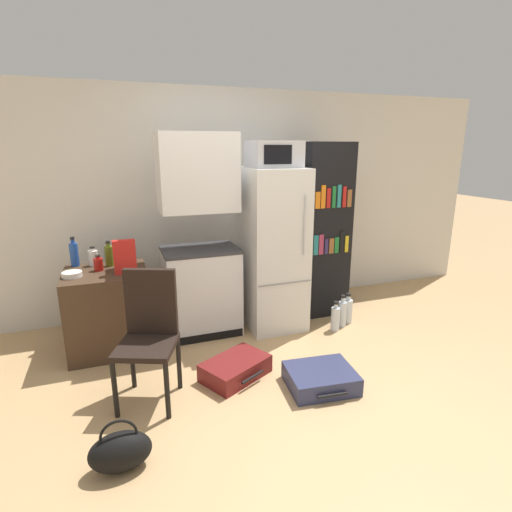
{
  "coord_description": "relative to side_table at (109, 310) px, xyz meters",
  "views": [
    {
      "loc": [
        -1.18,
        -2.4,
        1.83
      ],
      "look_at": [
        -0.01,
        0.85,
        0.89
      ],
      "focal_mm": 28.0,
      "sensor_mm": 36.0,
      "label": 1
    }
  ],
  "objects": [
    {
      "name": "bottle_clear_short",
      "position": [
        0.21,
        0.05,
        0.44
      ],
      "size": [
        0.08,
        0.08,
        0.14
      ],
      "color": "silver",
      "rests_on": "side_table"
    },
    {
      "name": "handbag",
      "position": [
        0.04,
        -1.59,
        -0.25
      ],
      "size": [
        0.36,
        0.2,
        0.33
      ],
      "color": "black",
      "rests_on": "ground_plane"
    },
    {
      "name": "chair",
      "position": [
        0.29,
        -0.89,
        0.19
      ],
      "size": [
        0.52,
        0.52,
        0.98
      ],
      "rotation": [
        0.0,
        0.0,
        -0.38
      ],
      "color": "black",
      "rests_on": "ground_plane"
    },
    {
      "name": "kitchen_hutch",
      "position": [
        0.89,
        0.07,
        0.54
      ],
      "size": [
        0.74,
        0.52,
        1.96
      ],
      "color": "white",
      "rests_on": "ground_plane"
    },
    {
      "name": "cereal_box",
      "position": [
        0.18,
        -0.13,
        0.53
      ],
      "size": [
        0.19,
        0.07,
        0.3
      ],
      "color": "red",
      "rests_on": "side_table"
    },
    {
      "name": "bottle_amber_beer",
      "position": [
        0.21,
        0.28,
        0.44
      ],
      "size": [
        0.06,
        0.06,
        0.15
      ],
      "color": "brown",
      "rests_on": "side_table"
    },
    {
      "name": "water_bottle_middle",
      "position": [
        2.29,
        -0.33,
        -0.23
      ],
      "size": [
        0.08,
        0.08,
        0.35
      ],
      "color": "silver",
      "rests_on": "ground_plane"
    },
    {
      "name": "water_bottle_front",
      "position": [
        2.39,
        -0.27,
        -0.24
      ],
      "size": [
        0.1,
        0.1,
        0.33
      ],
      "color": "silver",
      "rests_on": "ground_plane"
    },
    {
      "name": "suitcase_large_flat",
      "position": [
        1.54,
        -1.24,
        -0.3
      ],
      "size": [
        0.56,
        0.49,
        0.15
      ],
      "rotation": [
        0.0,
        0.0,
        -0.11
      ],
      "color": "navy",
      "rests_on": "ground_plane"
    },
    {
      "name": "wall_back",
      "position": [
        1.5,
        0.73,
        0.85
      ],
      "size": [
        6.4,
        0.1,
        2.45
      ],
      "color": "silver",
      "rests_on": "ground_plane"
    },
    {
      "name": "refrigerator",
      "position": [
        1.62,
        -0.0,
        0.44
      ],
      "size": [
        0.57,
        0.68,
        1.64
      ],
      "color": "silver",
      "rests_on": "ground_plane"
    },
    {
      "name": "water_bottle_back",
      "position": [
        2.17,
        -0.39,
        -0.24
      ],
      "size": [
        0.09,
        0.09,
        0.32
      ],
      "color": "silver",
      "rests_on": "ground_plane"
    },
    {
      "name": "bottle_ketchup_red",
      "position": [
        -0.05,
        0.04,
        0.44
      ],
      "size": [
        0.08,
        0.08,
        0.14
      ],
      "color": "#AD1914",
      "rests_on": "side_table"
    },
    {
      "name": "bookshelf",
      "position": [
        2.27,
        0.13,
        0.57
      ],
      "size": [
        0.52,
        0.41,
        1.88
      ],
      "color": "black",
      "rests_on": "ground_plane"
    },
    {
      "name": "bottle_milk_white",
      "position": [
        -0.09,
        0.23,
        0.45
      ],
      "size": [
        0.09,
        0.09,
        0.18
      ],
      "color": "white",
      "rests_on": "side_table"
    },
    {
      "name": "suitcase_small_flat",
      "position": [
        0.95,
        -0.88,
        -0.3
      ],
      "size": [
        0.63,
        0.55,
        0.15
      ],
      "rotation": [
        0.0,
        0.0,
        0.49
      ],
      "color": "maroon",
      "rests_on": "ground_plane"
    },
    {
      "name": "bottle_blue_soda",
      "position": [
        -0.26,
        0.27,
        0.49
      ],
      "size": [
        0.08,
        0.08,
        0.28
      ],
      "color": "#1E47A3",
      "rests_on": "side_table"
    },
    {
      "name": "microwave",
      "position": [
        1.62,
        -0.01,
        1.39
      ],
      "size": [
        0.47,
        0.43,
        0.25
      ],
      "color": "#B7B7BC",
      "rests_on": "refrigerator"
    },
    {
      "name": "side_table",
      "position": [
        0.0,
        0.0,
        0.0
      ],
      "size": [
        0.72,
        0.65,
        0.75
      ],
      "color": "#422D1E",
      "rests_on": "ground_plane"
    },
    {
      "name": "bowl",
      "position": [
        -0.26,
        -0.08,
        0.4
      ],
      "size": [
        0.17,
        0.17,
        0.05
      ],
      "color": "silver",
      "rests_on": "side_table"
    },
    {
      "name": "ground_plane",
      "position": [
        1.3,
        -1.27,
        -0.38
      ],
      "size": [
        24.0,
        24.0,
        0.0
      ],
      "primitive_type": "plane",
      "color": "tan"
    },
    {
      "name": "bottle_olive_oil",
      "position": [
        0.05,
        0.16,
        0.48
      ],
      "size": [
        0.07,
        0.07,
        0.24
      ],
      "color": "#566619",
      "rests_on": "side_table"
    }
  ]
}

